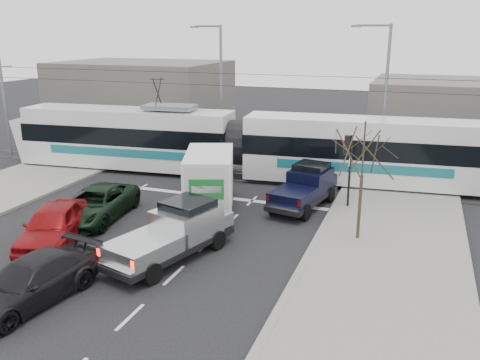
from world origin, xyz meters
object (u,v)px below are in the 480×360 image
(green_car, at_px, (96,204))
(navy_pickup, at_px, (306,187))
(street_lamp_far, at_px, (219,82))
(silver_pickup, at_px, (176,231))
(traffic_signal, at_px, (348,155))
(dark_car, at_px, (30,282))
(street_lamp_near, at_px, (383,91))
(bare_tree, at_px, (363,154))
(red_car, at_px, (53,225))
(tram, at_px, (238,144))
(box_truck, at_px, (210,182))

(green_car, bearing_deg, navy_pickup, 23.35)
(street_lamp_far, relative_size, silver_pickup, 1.47)
(traffic_signal, xyz_separation_m, navy_pickup, (-1.97, -0.33, -1.71))
(dark_car, bearing_deg, street_lamp_near, 74.66)
(street_lamp_far, bearing_deg, street_lamp_near, -9.87)
(bare_tree, xyz_separation_m, street_lamp_far, (-11.79, 13.50, 1.32))
(traffic_signal, height_order, navy_pickup, traffic_signal)
(bare_tree, bearing_deg, red_car, -158.64)
(traffic_signal, distance_m, dark_car, 15.36)
(street_lamp_far, distance_m, silver_pickup, 18.67)
(tram, bearing_deg, silver_pickup, -87.25)
(traffic_signal, bearing_deg, red_car, -141.19)
(bare_tree, bearing_deg, street_lamp_far, 131.12)
(street_lamp_far, height_order, navy_pickup, street_lamp_far)
(street_lamp_far, relative_size, dark_car, 1.78)
(traffic_signal, relative_size, street_lamp_far, 0.40)
(street_lamp_far, bearing_deg, tram, -58.32)
(street_lamp_far, distance_m, green_car, 15.63)
(street_lamp_near, bearing_deg, box_truck, -123.92)
(box_truck, xyz_separation_m, red_car, (-4.61, -5.78, -0.71))
(traffic_signal, xyz_separation_m, street_lamp_far, (-10.66, 9.50, 2.37))
(box_truck, distance_m, navy_pickup, 4.89)
(silver_pickup, distance_m, box_truck, 5.16)
(street_lamp_far, xyz_separation_m, tram, (3.59, -5.81, -3.07))
(street_lamp_near, xyz_separation_m, green_car, (-11.71, -13.01, -4.36))
(navy_pickup, distance_m, green_car, 10.30)
(street_lamp_far, xyz_separation_m, red_car, (-0.08, -18.14, -4.27))
(street_lamp_near, xyz_separation_m, box_truck, (-6.97, -10.36, -3.56))
(street_lamp_near, height_order, silver_pickup, street_lamp_near)
(street_lamp_far, distance_m, dark_car, 22.82)
(traffic_signal, height_order, green_car, traffic_signal)
(street_lamp_near, xyz_separation_m, dark_car, (-9.14, -20.27, -4.38))
(street_lamp_far, relative_size, tram, 0.32)
(street_lamp_near, relative_size, box_truck, 1.35)
(silver_pickup, distance_m, dark_car, 5.61)
(bare_tree, relative_size, green_car, 0.93)
(silver_pickup, relative_size, red_car, 1.23)
(tram, height_order, green_car, tram)
(navy_pickup, bearing_deg, silver_pickup, -103.63)
(street_lamp_far, distance_m, navy_pickup, 13.74)
(traffic_signal, xyz_separation_m, box_truck, (-6.12, -2.86, -1.19))
(silver_pickup, xyz_separation_m, dark_car, (-2.86, -4.82, -0.32))
(traffic_signal, xyz_separation_m, red_car, (-10.74, -8.64, -1.89))
(box_truck, bearing_deg, dark_car, -122.08)
(traffic_signal, bearing_deg, silver_pickup, -124.36)
(bare_tree, distance_m, street_lamp_near, 11.58)
(street_lamp_near, distance_m, box_truck, 12.98)
(bare_tree, distance_m, navy_pickup, 5.53)
(tram, bearing_deg, traffic_signal, -32.79)
(navy_pickup, bearing_deg, box_truck, -137.87)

